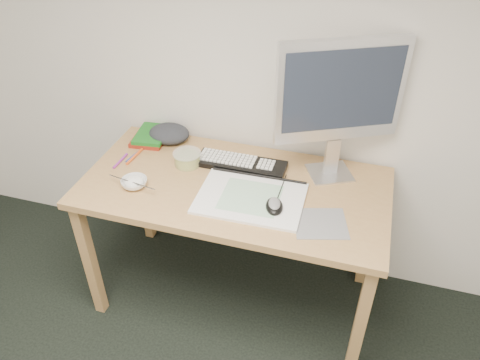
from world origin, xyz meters
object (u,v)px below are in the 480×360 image
object	(u,v)px
monitor	(340,95)
rice_bowl	(134,183)
desk	(234,199)
sketchpad	(250,198)
keyboard	(241,164)

from	to	relation	value
monitor	rice_bowl	size ratio (longest dim) A/B	5.48
desk	sketchpad	size ratio (longest dim) A/B	3.02
sketchpad	rice_bowl	xyz separation A→B (m)	(-0.53, -0.06, 0.01)
sketchpad	keyboard	bearing A→B (deg)	114.30
monitor	rice_bowl	xyz separation A→B (m)	(-0.84, -0.35, -0.39)
desk	sketchpad	world-z (taller)	sketchpad
sketchpad	desk	bearing A→B (deg)	139.38
monitor	keyboard	bearing A→B (deg)	161.25
sketchpad	rice_bowl	bearing A→B (deg)	-174.98
desk	monitor	size ratio (longest dim) A/B	2.15
sketchpad	rice_bowl	distance (m)	0.53
keyboard	monitor	distance (m)	0.58
desk	rice_bowl	bearing A→B (deg)	-161.81
desk	keyboard	size ratio (longest dim) A/B	3.22
desk	keyboard	xyz separation A→B (m)	(-0.01, 0.15, 0.10)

